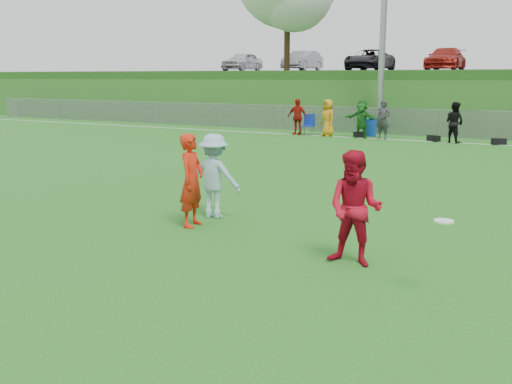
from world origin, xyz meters
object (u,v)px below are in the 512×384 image
Objects in this scene: player_red_left at (192,180)px; frisbee at (444,221)px; recycling_bin at (371,127)px; player_red_center at (355,209)px; player_blue at (214,176)px.

player_red_left reaches higher than frisbee.
recycling_bin is (-6.59, 18.85, -0.59)m from frisbee.
frisbee is (1.37, -0.73, 0.14)m from player_red_center.
player_red_left is 17.50m from recycling_bin.
player_blue is at bearing 154.86° from frisbee.
frisbee is (4.72, -2.21, 0.17)m from player_blue.
player_blue is (0.01, 0.76, -0.04)m from player_red_left.
recycling_bin is at bearing -1.47° from player_red_left.
player_red_left is 2.14× the size of recycling_bin.
player_red_left is 7.13× the size of frisbee.
player_blue is 6.83× the size of frisbee.
player_red_center is 2.11× the size of recycling_bin.
frisbee is 19.97m from recycling_bin.
player_blue is (-3.35, 1.49, -0.03)m from player_red_center.
player_blue reaches higher than frisbee.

